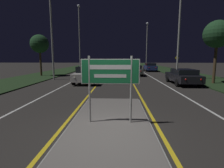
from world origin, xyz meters
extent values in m
plane|color=#282623|center=(0.00, 0.00, 0.00)|extent=(160.00, 160.00, 0.00)
cube|color=#999993|center=(0.00, 0.55, 0.03)|extent=(2.75, 7.04, 0.05)
cube|color=#66605B|center=(0.00, 0.55, 0.05)|extent=(2.63, 6.92, 0.10)
cube|color=#1E3319|center=(-9.50, 20.00, 0.04)|extent=(5.00, 100.00, 0.08)
cube|color=#1E3319|center=(9.50, 20.00, 0.04)|extent=(5.00, 100.00, 0.08)
cube|color=gold|center=(-1.56, 25.00, 0.00)|extent=(0.12, 70.00, 0.01)
cube|color=gold|center=(1.56, 25.00, 0.00)|extent=(0.12, 70.00, 0.01)
cube|color=silver|center=(-4.20, 25.00, 0.00)|extent=(0.12, 70.00, 0.01)
cube|color=silver|center=(4.20, 25.00, 0.00)|extent=(0.12, 70.00, 0.01)
cube|color=silver|center=(-7.20, 25.00, 0.00)|extent=(0.10, 70.00, 0.01)
cube|color=silver|center=(7.20, 25.00, 0.00)|extent=(0.10, 70.00, 0.01)
cylinder|color=#9E9E99|center=(-0.69, 0.55, 1.21)|extent=(0.07, 0.07, 2.22)
cylinder|color=#9E9E99|center=(0.69, 0.55, 1.21)|extent=(0.07, 0.07, 2.22)
cube|color=#19703D|center=(0.00, 0.55, 1.82)|extent=(1.91, 0.04, 0.82)
cube|color=white|center=(0.00, 0.53, 1.82)|extent=(1.91, 0.00, 0.82)
cube|color=#19703D|center=(0.00, 0.53, 1.82)|extent=(1.85, 0.01, 0.77)
cube|color=white|center=(0.00, 0.52, 1.96)|extent=(1.34, 0.01, 0.15)
cube|color=white|center=(0.00, 0.52, 1.67)|extent=(1.05, 0.01, 0.11)
cylinder|color=#9E9E99|center=(-6.54, 12.85, 5.28)|extent=(0.18, 0.18, 10.56)
cylinder|color=#9E9E99|center=(-6.37, 24.79, 5.29)|extent=(0.18, 0.18, 10.58)
sphere|color=white|center=(-6.37, 24.79, 10.72)|extent=(0.46, 0.46, 0.46)
cylinder|color=#9E9E99|center=(6.24, 13.03, 4.75)|extent=(0.18, 0.18, 9.50)
cylinder|color=#9E9E99|center=(6.31, 33.81, 4.69)|extent=(0.18, 0.18, 9.38)
sphere|color=white|center=(6.31, 33.81, 9.54)|extent=(0.53, 0.53, 0.53)
cube|color=black|center=(5.79, 10.13, 0.61)|extent=(1.81, 4.48, 0.58)
cube|color=black|center=(5.79, 9.86, 1.11)|extent=(1.59, 2.33, 0.43)
sphere|color=red|center=(5.23, 7.91, 0.68)|extent=(0.14, 0.14, 0.14)
sphere|color=red|center=(6.35, 7.91, 0.68)|extent=(0.14, 0.14, 0.14)
cylinder|color=black|center=(4.93, 11.52, 0.32)|extent=(0.22, 0.63, 0.63)
cylinder|color=black|center=(6.66, 11.52, 0.32)|extent=(0.22, 0.63, 0.63)
cylinder|color=black|center=(4.93, 8.74, 0.32)|extent=(0.22, 0.63, 0.63)
cylinder|color=black|center=(6.66, 8.74, 0.32)|extent=(0.22, 0.63, 0.63)
cube|color=#4C514C|center=(2.33, 18.07, 0.62)|extent=(1.82, 4.74, 0.59)
cube|color=black|center=(2.33, 17.79, 1.12)|extent=(1.60, 2.47, 0.41)
sphere|color=red|center=(1.77, 15.72, 0.70)|extent=(0.14, 0.14, 0.14)
sphere|color=red|center=(2.89, 15.72, 0.70)|extent=(0.14, 0.14, 0.14)
cylinder|color=black|center=(1.46, 19.54, 0.33)|extent=(0.22, 0.65, 0.65)
cylinder|color=black|center=(3.20, 19.54, 0.33)|extent=(0.22, 0.65, 0.65)
cylinder|color=black|center=(1.46, 16.60, 0.33)|extent=(0.22, 0.65, 0.65)
cylinder|color=black|center=(3.20, 16.60, 0.33)|extent=(0.22, 0.65, 0.65)
cube|color=navy|center=(5.66, 25.25, 0.63)|extent=(1.73, 4.28, 0.66)
cube|color=black|center=(5.66, 24.99, 1.18)|extent=(1.52, 2.23, 0.42)
sphere|color=red|center=(5.12, 23.13, 0.72)|extent=(0.14, 0.14, 0.14)
sphere|color=red|center=(6.20, 23.13, 0.72)|extent=(0.14, 0.14, 0.14)
cylinder|color=black|center=(4.84, 26.57, 0.30)|extent=(0.22, 0.61, 0.61)
cylinder|color=black|center=(6.48, 26.57, 0.30)|extent=(0.22, 0.61, 0.61)
cylinder|color=black|center=(4.84, 23.92, 0.30)|extent=(0.22, 0.61, 0.61)
cylinder|color=black|center=(6.48, 23.92, 0.30)|extent=(0.22, 0.61, 0.61)
cube|color=maroon|center=(2.62, 37.30, 0.65)|extent=(1.84, 4.14, 0.67)
cube|color=black|center=(2.62, 37.05, 1.23)|extent=(1.62, 2.15, 0.49)
sphere|color=red|center=(2.05, 35.25, 0.73)|extent=(0.14, 0.14, 0.14)
sphere|color=red|center=(3.19, 35.25, 0.73)|extent=(0.14, 0.14, 0.14)
cylinder|color=black|center=(1.74, 38.58, 0.32)|extent=(0.22, 0.63, 0.63)
cylinder|color=black|center=(3.50, 38.58, 0.32)|extent=(0.22, 0.63, 0.63)
cylinder|color=black|center=(1.74, 36.01, 0.32)|extent=(0.22, 0.63, 0.63)
cylinder|color=black|center=(3.50, 36.01, 0.32)|extent=(0.22, 0.63, 0.63)
cube|color=silver|center=(-2.63, 10.68, 0.64)|extent=(1.88, 4.50, 0.64)
cube|color=black|center=(-2.63, 10.95, 1.23)|extent=(1.66, 2.34, 0.53)
sphere|color=white|center=(-3.21, 8.45, 0.72)|extent=(0.14, 0.14, 0.14)
sphere|color=white|center=(-2.04, 8.45, 0.72)|extent=(0.14, 0.14, 0.14)
cylinder|color=black|center=(-3.53, 9.29, 0.32)|extent=(0.22, 0.64, 0.64)
cylinder|color=black|center=(-1.73, 9.29, 0.32)|extent=(0.22, 0.64, 0.64)
cylinder|color=black|center=(-3.53, 12.08, 0.32)|extent=(0.22, 0.64, 0.64)
cylinder|color=black|center=(-1.73, 12.08, 0.32)|extent=(0.22, 0.64, 0.64)
cube|color=navy|center=(-2.71, 24.53, 0.60)|extent=(1.88, 4.23, 0.57)
cube|color=black|center=(-2.71, 24.78, 1.15)|extent=(1.66, 2.20, 0.53)
sphere|color=white|center=(-3.30, 22.43, 0.67)|extent=(0.14, 0.14, 0.14)
sphere|color=white|center=(-2.13, 22.43, 0.67)|extent=(0.14, 0.14, 0.14)
cylinder|color=black|center=(-3.61, 23.22, 0.32)|extent=(0.22, 0.64, 0.64)
cylinder|color=black|center=(-1.81, 23.22, 0.32)|extent=(0.22, 0.64, 0.64)
cylinder|color=black|center=(-3.61, 25.84, 0.32)|extent=(0.22, 0.64, 0.64)
cylinder|color=black|center=(-1.81, 25.84, 0.32)|extent=(0.22, 0.64, 0.64)
cylinder|color=#9E9E99|center=(8.69, 20.76, 1.20)|extent=(0.06, 0.06, 2.25)
cube|color=yellow|center=(8.69, 20.76, 2.27)|extent=(0.60, 0.02, 0.60)
cylinder|color=#4C3823|center=(-9.42, 16.28, 1.78)|extent=(0.24, 0.24, 3.40)
sphere|color=#1E4223|center=(-9.42, 16.28, 3.98)|extent=(2.21, 2.21, 2.21)
cylinder|color=#4C3823|center=(8.54, 10.30, 1.90)|extent=(0.24, 0.24, 3.65)
sphere|color=#1E4223|center=(8.54, 10.30, 4.24)|extent=(2.28, 2.28, 2.28)
camera|label=1|loc=(0.28, -5.13, 2.25)|focal=28.00mm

